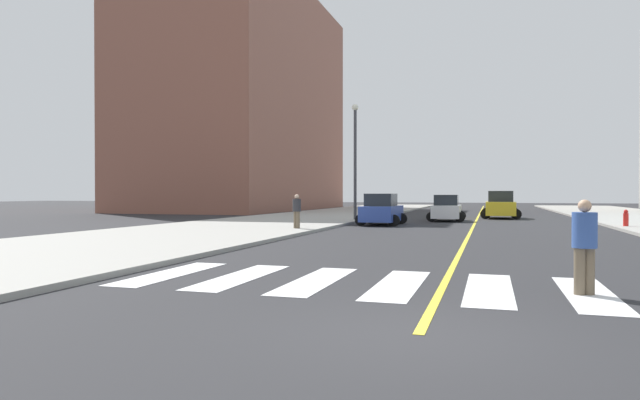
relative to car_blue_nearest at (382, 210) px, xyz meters
name	(u,v)px	position (x,y,z in m)	size (l,w,h in m)	color
ground_plane	(418,335)	(5.33, -25.48, -0.88)	(220.00, 220.00, 0.00)	#28282B
sidewalk_kerb_west	(238,227)	(-6.87, -5.48, -0.81)	(10.00, 120.00, 0.15)	#9E9B93
crosswalk_paint	(443,287)	(5.33, -21.48, -0.88)	(13.50, 4.00, 0.01)	silver
lane_divider_paint	(478,216)	(5.33, 14.52, -0.88)	(0.16, 80.00, 0.01)	yellow
low_rise_brick_west	(243,103)	(-21.76, 27.12, 11.78)	(16.00, 32.00, 25.33)	#8C5444
car_blue_nearest	(382,210)	(0.00, 0.00, 0.00)	(2.69, 4.26, 1.89)	#2D479E
car_white_second	(447,209)	(3.39, 5.89, -0.04)	(2.56, 4.07, 1.81)	silver
car_yellow_third	(501,206)	(7.02, 11.45, 0.09)	(2.95, 4.69, 2.09)	gold
pedestrian_crossing	(584,242)	(7.93, -21.61, 0.10)	(0.44, 0.44, 1.79)	brown
pedestrian_walking_west	(297,210)	(-3.04, -6.72, 0.21)	(0.42, 0.42, 1.71)	brown
fire_hydrant	(626,218)	(13.21, 0.19, -0.30)	(0.26, 0.26, 0.89)	red
street_lamp	(355,152)	(-2.45, 3.39, 3.82)	(0.44, 0.44, 7.77)	#38383D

